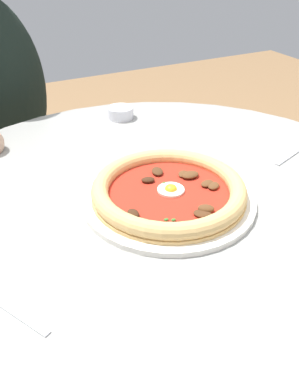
% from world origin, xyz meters
% --- Properties ---
extents(dining_table, '(1.01, 1.01, 0.72)m').
position_xyz_m(dining_table, '(0.00, 0.00, 0.54)').
color(dining_table, '#999993').
rests_on(dining_table, ground).
extents(pizza_on_plate, '(0.31, 0.31, 0.04)m').
position_xyz_m(pizza_on_plate, '(0.01, -0.00, 0.74)').
color(pizza_on_plate, white).
rests_on(pizza_on_plate, dining_table).
extents(ramekin_capers, '(0.07, 0.07, 0.03)m').
position_xyz_m(ramekin_capers, '(0.08, 0.39, 0.73)').
color(ramekin_capers, white).
rests_on(ramekin_capers, dining_table).
extents(fork_utensil, '(0.17, 0.07, 0.00)m').
position_xyz_m(fork_utensil, '(0.35, 0.04, 0.72)').
color(fork_utensil, '#BCBCC1').
rests_on(fork_utensil, dining_table).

